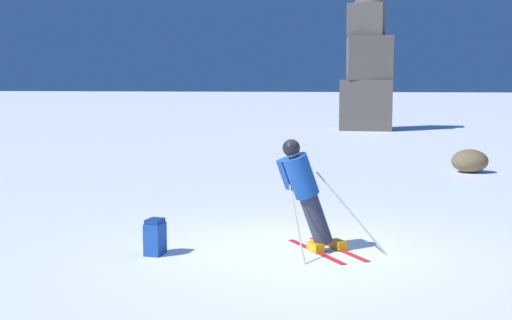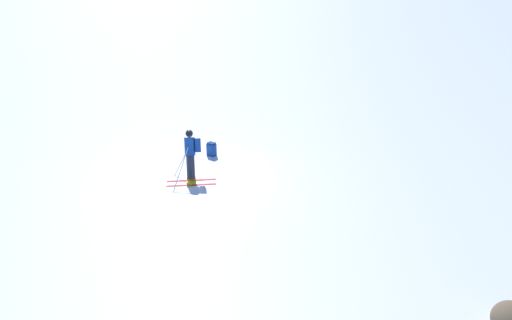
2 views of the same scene
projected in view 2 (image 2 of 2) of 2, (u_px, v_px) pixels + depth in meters
name	position (u px, v px, depth m)	size (l,w,h in m)	color
ground_plane	(199.00, 178.00, 16.26)	(300.00, 300.00, 0.00)	white
skier	(191.00, 153.00, 15.89)	(1.56, 1.60, 1.64)	red
spare_backpack	(212.00, 149.00, 17.99)	(0.25, 0.32, 0.50)	#194293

